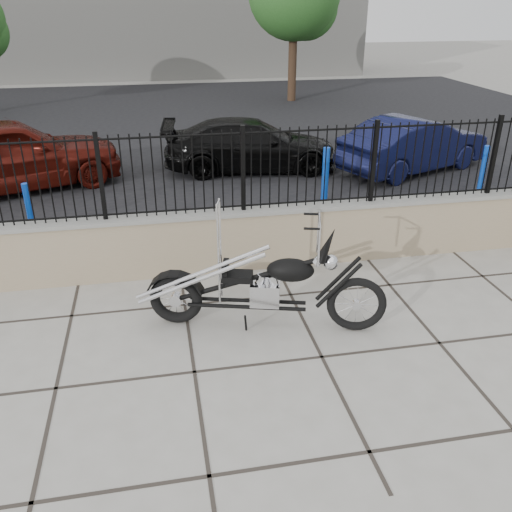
{
  "coord_description": "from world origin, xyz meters",
  "views": [
    {
      "loc": [
        -0.25,
        -4.99,
        3.84
      ],
      "look_at": [
        0.92,
        1.1,
        0.86
      ],
      "focal_mm": 38.0,
      "sensor_mm": 36.0,
      "label": 1
    }
  ],
  "objects_px": {
    "chopper_motorcycle": "(261,266)",
    "car_black": "(251,145)",
    "car_blue": "(415,144)",
    "car_red": "(9,154)"
  },
  "relations": [
    {
      "from": "chopper_motorcycle",
      "to": "car_black",
      "type": "bearing_deg",
      "value": 96.09
    },
    {
      "from": "car_red",
      "to": "car_blue",
      "type": "xyz_separation_m",
      "value": [
        9.18,
        -0.29,
        -0.14
      ]
    },
    {
      "from": "car_red",
      "to": "car_blue",
      "type": "relative_size",
      "value": 1.18
    },
    {
      "from": "car_blue",
      "to": "car_black",
      "type": "bearing_deg",
      "value": 55.61
    },
    {
      "from": "chopper_motorcycle",
      "to": "car_black",
      "type": "height_order",
      "value": "chopper_motorcycle"
    },
    {
      "from": "car_black",
      "to": "car_red",
      "type": "bearing_deg",
      "value": 100.91
    },
    {
      "from": "car_red",
      "to": "car_black",
      "type": "relative_size",
      "value": 1.1
    },
    {
      "from": "chopper_motorcycle",
      "to": "car_blue",
      "type": "bearing_deg",
      "value": 66.24
    },
    {
      "from": "car_black",
      "to": "car_blue",
      "type": "distance_m",
      "value": 3.9
    },
    {
      "from": "chopper_motorcycle",
      "to": "car_black",
      "type": "relative_size",
      "value": 0.68
    }
  ]
}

